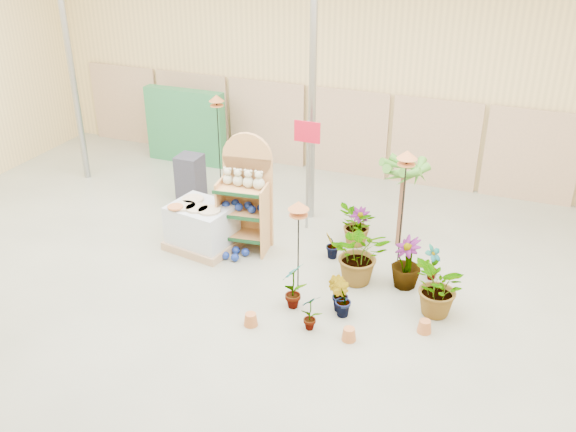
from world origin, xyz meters
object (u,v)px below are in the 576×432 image
(bird_table_front, at_px, (299,208))
(potted_plant_2, at_px, (360,254))
(pallet_stack, at_px, (202,227))
(display_shelf, at_px, (246,197))

(bird_table_front, bearing_deg, potted_plant_2, 35.58)
(bird_table_front, bearing_deg, pallet_stack, 162.04)
(pallet_stack, bearing_deg, bird_table_front, -8.14)
(display_shelf, xyz_separation_m, potted_plant_2, (2.29, -0.45, -0.46))
(display_shelf, xyz_separation_m, bird_table_front, (1.42, -1.08, 0.51))
(display_shelf, xyz_separation_m, pallet_stack, (-0.73, -0.38, -0.57))
(display_shelf, bearing_deg, pallet_stack, -159.55)
(pallet_stack, xyz_separation_m, bird_table_front, (2.15, -0.70, 1.08))
(display_shelf, height_order, pallet_stack, display_shelf)
(bird_table_front, distance_m, potted_plant_2, 1.45)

